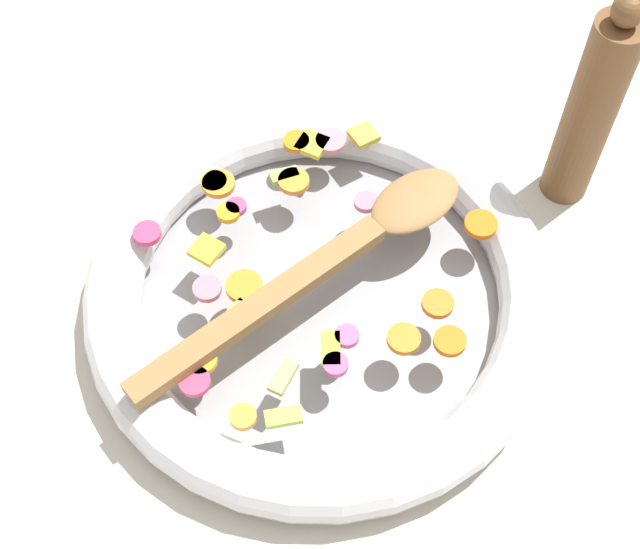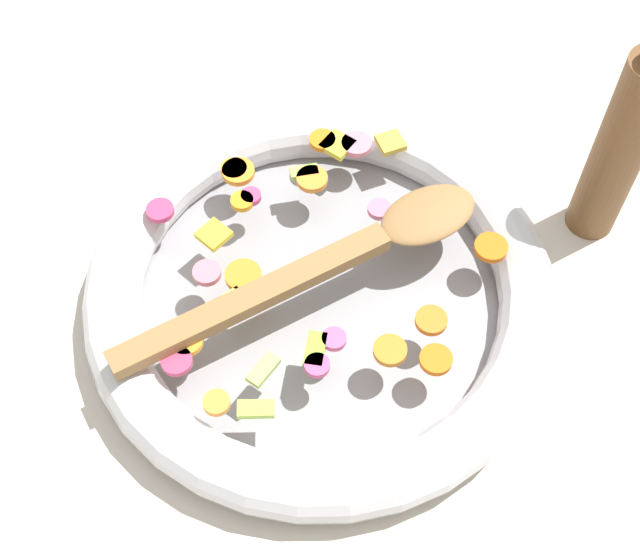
% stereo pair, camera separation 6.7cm
% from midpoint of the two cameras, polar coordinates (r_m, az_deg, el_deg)
% --- Properties ---
extents(ground_plane, '(4.00, 4.00, 0.00)m').
position_cam_midpoint_polar(ground_plane, '(0.80, 2.41, -2.09)').
color(ground_plane, beige).
extents(skillet, '(0.41, 0.41, 0.05)m').
position_cam_midpoint_polar(skillet, '(0.78, 2.47, -1.27)').
color(skillet, gray).
rests_on(skillet, ground_plane).
extents(chopped_vegetables, '(0.32, 0.32, 0.01)m').
position_cam_midpoint_polar(chopped_vegetables, '(0.76, 1.49, 1.21)').
color(chopped_vegetables, orange).
rests_on(chopped_vegetables, skillet).
extents(wooden_spoon, '(0.27, 0.27, 0.01)m').
position_cam_midpoint_polar(wooden_spoon, '(0.75, 3.80, 0.94)').
color(wooden_spoon, olive).
rests_on(wooden_spoon, chopped_vegetables).
extents(pepper_mill, '(0.04, 0.04, 0.23)m').
position_cam_midpoint_polar(pepper_mill, '(0.81, 21.00, 7.50)').
color(pepper_mill, brown).
rests_on(pepper_mill, ground_plane).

